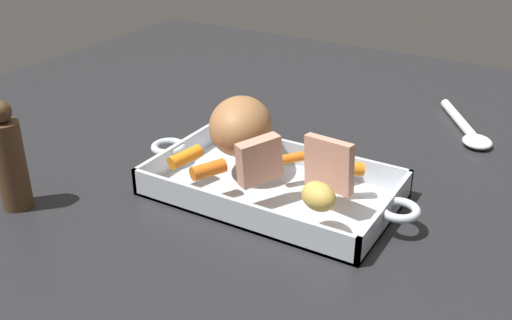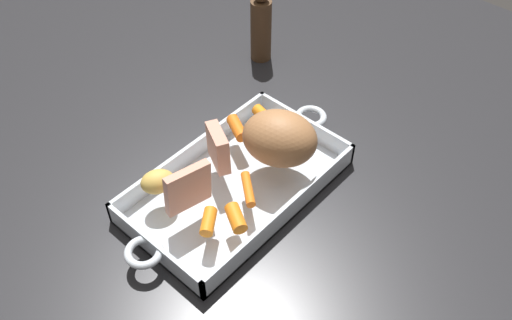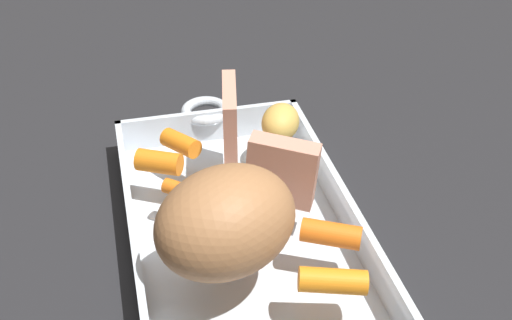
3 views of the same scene
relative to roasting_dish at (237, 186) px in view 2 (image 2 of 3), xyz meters
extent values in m
plane|color=#232326|center=(0.00, 0.00, -0.01)|extent=(1.66, 1.66, 0.00)
cube|color=silver|center=(0.00, 0.00, -0.01)|extent=(0.36, 0.21, 0.01)
cube|color=silver|center=(0.00, 0.10, 0.01)|extent=(0.36, 0.01, 0.04)
cube|color=silver|center=(0.00, -0.10, 0.01)|extent=(0.36, 0.01, 0.04)
cube|color=silver|center=(0.18, 0.00, 0.01)|extent=(0.01, 0.21, 0.04)
cube|color=silver|center=(-0.18, 0.00, 0.01)|extent=(0.01, 0.21, 0.04)
torus|color=silver|center=(0.20, 0.00, 0.02)|extent=(0.06, 0.06, 0.01)
torus|color=silver|center=(-0.20, 0.00, 0.02)|extent=(0.06, 0.06, 0.01)
ellipsoid|color=#A36D43|center=(-0.07, 0.03, 0.08)|extent=(0.14, 0.15, 0.09)
cube|color=tan|center=(0.09, -0.01, 0.07)|extent=(0.08, 0.03, 0.08)
cube|color=tan|center=(0.00, -0.04, 0.06)|extent=(0.05, 0.07, 0.07)
cylinder|color=orange|center=(-0.07, -0.06, 0.04)|extent=(0.04, 0.06, 0.02)
cylinder|color=orange|center=(0.07, 0.07, 0.04)|extent=(0.04, 0.05, 0.02)
cylinder|color=orange|center=(0.10, 0.04, 0.04)|extent=(0.05, 0.04, 0.02)
cylinder|color=orange|center=(-0.12, -0.05, 0.04)|extent=(0.03, 0.06, 0.02)
cylinder|color=orange|center=(0.02, 0.04, 0.04)|extent=(0.05, 0.06, 0.02)
ellipsoid|color=gold|center=(0.11, -0.07, 0.05)|extent=(0.07, 0.06, 0.04)
cylinder|color=#4C331E|center=(-0.30, -0.22, 0.05)|extent=(0.04, 0.04, 0.13)
camera|label=1|loc=(0.38, -0.70, 0.44)|focal=42.18mm
camera|label=2|loc=(0.43, 0.43, 0.70)|focal=39.42mm
camera|label=3|loc=(-0.49, 0.10, 0.43)|focal=47.17mm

